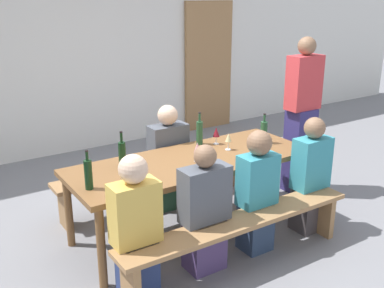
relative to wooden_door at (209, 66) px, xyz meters
The scene contains 19 objects.
ground_plane 3.78m from the wooden_door, 127.43° to the right, with size 24.00×24.00×0.00m, color slate.
back_wall 2.28m from the wooden_door, behind, with size 14.00×0.20×3.20m, color silver.
wooden_door is the anchor object (origin of this frame).
tasting_table 3.65m from the wooden_door, 127.43° to the right, with size 2.34×0.88×0.75m.
bench_near 4.30m from the wooden_door, 121.34° to the right, with size 2.24×0.30×0.45m.
bench_far 3.16m from the wooden_door, 135.85° to the right, with size 2.24×0.30×0.45m.
wine_bottle_0 4.44m from the wooden_door, 137.34° to the right, with size 0.06×0.06×0.33m.
wine_bottle_1 3.92m from the wooden_door, 136.33° to the right, with size 0.07×0.07×0.33m.
wine_bottle_2 3.18m from the wooden_door, 114.70° to the right, with size 0.07×0.07×0.32m.
wine_bottle_3 3.19m from the wooden_door, 126.65° to the right, with size 0.07×0.07×0.34m.
wine_glass_0 3.19m from the wooden_door, 123.58° to the right, with size 0.07×0.07×0.18m.
wine_glass_1 3.69m from the wooden_door, 126.59° to the right, with size 0.07×0.07×0.19m.
wine_glass_2 3.36m from the wooden_door, 121.66° to the right, with size 0.06×0.06×0.17m.
seated_guest_near_0 4.68m from the wooden_door, 131.69° to the right, with size 0.37×0.24×1.15m.
seated_guest_near_1 4.30m from the wooden_door, 125.38° to the right, with size 0.42×0.24×1.11m.
seated_guest_near_2 4.00m from the wooden_door, 118.78° to the right, with size 0.35×0.24×1.13m.
seated_guest_near_3 3.73m from the wooden_door, 109.62° to the right, with size 0.36×0.24×1.15m.
seated_guest_far_0 3.17m from the wooden_door, 132.78° to the right, with size 0.41×0.24×1.14m.
standing_host 2.81m from the wooden_door, 103.00° to the right, with size 0.39×0.24×1.79m.
Camera 1 is at (-2.20, -3.38, 2.25)m, focal length 43.00 mm.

